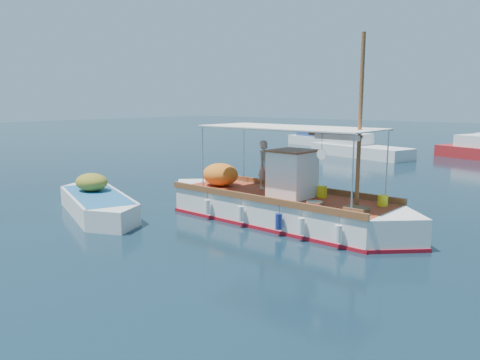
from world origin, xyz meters
The scene contains 5 objects.
ground centered at (0.00, 0.00, 0.00)m, with size 160.00×160.00×0.00m, color black.
fishing_caique centered at (0.06, 0.73, 0.53)m, with size 9.86×2.96×6.01m.
dinghy centered at (-5.56, -2.42, 0.32)m, with size 5.86×3.32×1.54m.
bg_boat_nw centered at (-6.01, 19.58, 0.49)m, with size 7.92×4.27×1.80m.
bg_boat_far_w centered at (-12.43, 25.21, 0.49)m, with size 6.71×4.16×1.80m.
Camera 1 is at (8.66, -11.76, 3.96)m, focal length 35.00 mm.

